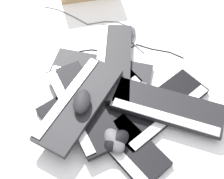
{
  "coord_description": "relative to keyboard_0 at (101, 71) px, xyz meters",
  "views": [
    {
      "loc": [
        -0.8,
        -0.02,
        1.09
      ],
      "look_at": [
        -0.05,
        0.01,
        0.04
      ],
      "focal_mm": 50.0,
      "sensor_mm": 36.0,
      "label": 1
    }
  ],
  "objects": [
    {
      "name": "keyboard_3",
      "position": [
        -0.19,
        -0.25,
        0.0
      ],
      "size": [
        0.41,
        0.42,
        0.03
      ],
      "color": "black",
      "rests_on": "ground"
    },
    {
      "name": "ground_plane",
      "position": [
        -0.07,
        -0.07,
        -0.01
      ],
      "size": [
        3.2,
        3.2,
        0.0
      ],
      "primitive_type": "plane",
      "color": "white"
    },
    {
      "name": "mouse_5",
      "position": [
        0.23,
        -0.12,
        0.01
      ],
      "size": [
        0.13,
        0.1,
        0.04
      ],
      "primitive_type": "ellipsoid",
      "rotation": [
        0.0,
        0.0,
        5.9
      ],
      "color": "#4C4C51",
      "rests_on": "ground"
    },
    {
      "name": "keyboard_1",
      "position": [
        -0.14,
        0.03,
        0.0
      ],
      "size": [
        0.39,
        0.44,
        0.03
      ],
      "color": "black",
      "rests_on": "ground"
    },
    {
      "name": "cable_0",
      "position": [
        0.14,
        -0.13,
        -0.01
      ],
      "size": [
        0.08,
        0.49,
        0.01
      ],
      "color": "black",
      "rests_on": "ground"
    },
    {
      "name": "keyboard_4",
      "position": [
        -0.21,
        0.06,
        0.03
      ],
      "size": [
        0.46,
        0.34,
        0.03
      ],
      "color": "black",
      "rests_on": "keyboard_1"
    },
    {
      "name": "mouse_0",
      "position": [
        -0.36,
        -0.07,
        0.04
      ],
      "size": [
        0.13,
        0.11,
        0.04
      ],
      "primitive_type": "ellipsoid",
      "rotation": [
        0.0,
        0.0,
        3.66
      ],
      "color": "#4C4C51",
      "rests_on": "keyboard_2"
    },
    {
      "name": "keyboard_2",
      "position": [
        -0.32,
        -0.08,
        0.0
      ],
      "size": [
        0.43,
        0.41,
        0.03
      ],
      "color": "black",
      "rests_on": "ground"
    },
    {
      "name": "keyboard_6",
      "position": [
        0.03,
        -0.05,
        0.03
      ],
      "size": [
        0.44,
        0.16,
        0.03
      ],
      "color": "#232326",
      "rests_on": "keyboard_0"
    },
    {
      "name": "keyboard_0",
      "position": [
        0.0,
        0.0,
        0.0
      ],
      "size": [
        0.23,
        0.46,
        0.03
      ],
      "color": "#232326",
      "rests_on": "ground"
    },
    {
      "name": "mouse_2",
      "position": [
        -0.36,
        -0.08,
        0.04
      ],
      "size": [
        0.12,
        0.12,
        0.04
      ],
      "primitive_type": "ellipsoid",
      "rotation": [
        0.0,
        0.0,
        5.49
      ],
      "color": "black",
      "rests_on": "keyboard_2"
    },
    {
      "name": "cable_1",
      "position": [
        0.31,
        0.03,
        -0.01
      ],
      "size": [
        0.32,
        0.52,
        0.01
      ],
      "color": "#59595B",
      "rests_on": "ground"
    },
    {
      "name": "keyboard_5",
      "position": [
        -0.2,
        -0.28,
        0.03
      ],
      "size": [
        0.27,
        0.46,
        0.03
      ],
      "color": "black",
      "rests_on": "keyboard_3"
    },
    {
      "name": "keyboard_7",
      "position": [
        -0.21,
        0.07,
        0.06
      ],
      "size": [
        0.46,
        0.33,
        0.03
      ],
      "color": "#232326",
      "rests_on": "keyboard_4"
    },
    {
      "name": "mouse_4",
      "position": [
        -0.23,
        0.06,
        0.1
      ],
      "size": [
        0.11,
        0.07,
        0.04
      ],
      "primitive_type": "ellipsoid",
      "rotation": [
        0.0,
        0.0,
        3.07
      ],
      "color": "black",
      "rests_on": "keyboard_7"
    }
  ]
}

